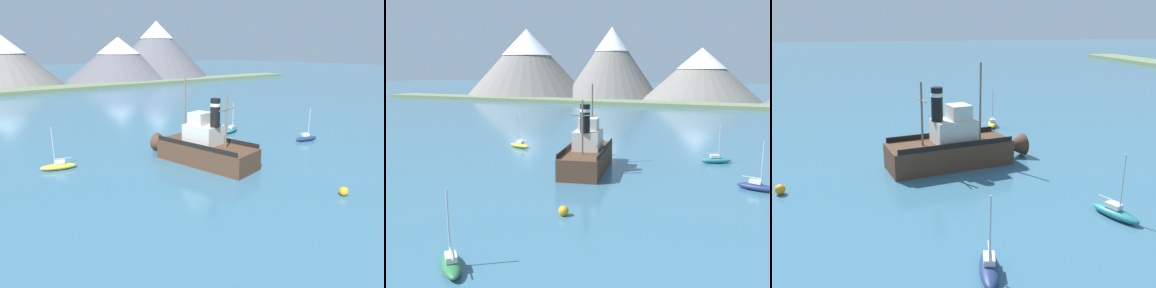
{
  "view_description": "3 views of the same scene",
  "coord_description": "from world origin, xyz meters",
  "views": [
    {
      "loc": [
        -24.63,
        -29.48,
        12.98
      ],
      "look_at": [
        -2.0,
        -0.76,
        2.87
      ],
      "focal_mm": 32.0,
      "sensor_mm": 36.0,
      "label": 1
    },
    {
      "loc": [
        17.7,
        -43.48,
        11.71
      ],
      "look_at": [
        -1.88,
        2.22,
        2.46
      ],
      "focal_mm": 38.0,
      "sensor_mm": 36.0,
      "label": 2
    },
    {
      "loc": [
        37.62,
        -7.24,
        13.42
      ],
      "look_at": [
        -1.53,
        1.46,
        1.52
      ],
      "focal_mm": 38.0,
      "sensor_mm": 36.0,
      "label": 3
    }
  ],
  "objects": [
    {
      "name": "ground_plane",
      "position": [
        0.0,
        0.0,
        0.0
      ],
      "size": [
        600.0,
        600.0,
        0.0
      ],
      "primitive_type": "plane",
      "color": "#38667F"
    },
    {
      "name": "shoreline_strip",
      "position": [
        0.0,
        86.52,
        0.6
      ],
      "size": [
        240.0,
        12.0,
        1.2
      ],
      "primitive_type": "cube",
      "color": "#6B7A56",
      "rests_on": "ground"
    },
    {
      "name": "old_tugboat",
      "position": [
        0.28,
        0.18,
        1.83
      ],
      "size": [
        6.63,
        14.78,
        9.9
      ],
      "color": "#4C3323",
      "rests_on": "ground"
    },
    {
      "name": "sailboat_yellow",
      "position": [
        -14.0,
        8.18,
        0.43
      ],
      "size": [
        3.96,
        2.15,
        4.9
      ],
      "color": "gold",
      "rests_on": "ground"
    },
    {
      "name": "sailboat_navy",
      "position": [
        18.75,
        -1.62,
        0.43
      ],
      "size": [
        3.95,
        1.93,
        4.9
      ],
      "color": "navy",
      "rests_on": "ground"
    },
    {
      "name": "sailboat_teal",
      "position": [
        14.06,
        9.13,
        0.43
      ],
      "size": [
        3.93,
        2.49,
        4.9
      ],
      "color": "#23757A",
      "rests_on": "ground"
    },
    {
      "name": "mooring_buoy",
      "position": [
        4.34,
        -15.27,
        0.42
      ],
      "size": [
        0.84,
        0.84,
        0.84
      ],
      "primitive_type": "sphere",
      "color": "orange",
      "rests_on": "ground"
    }
  ]
}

